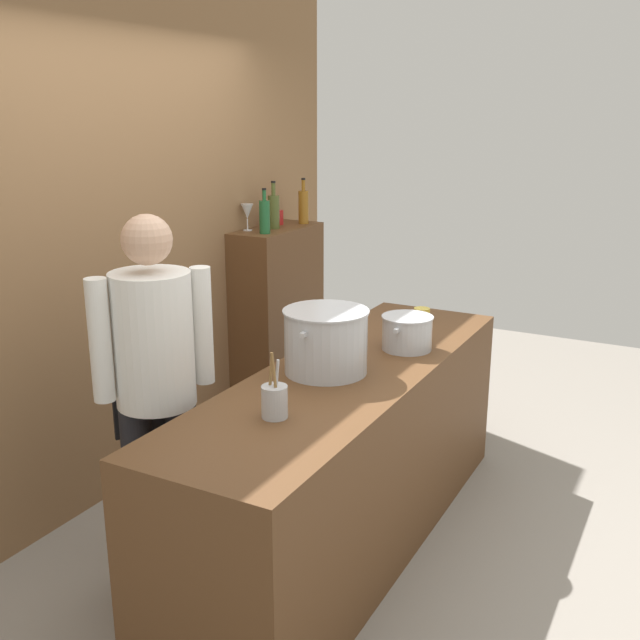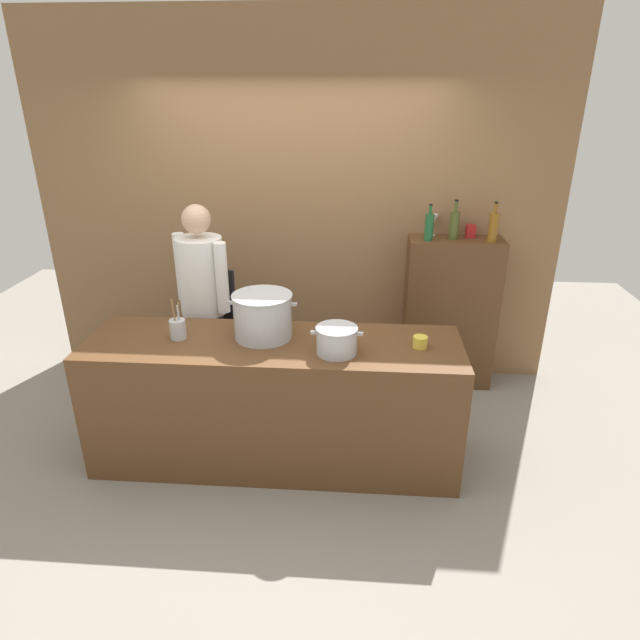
{
  "view_description": "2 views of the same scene",
  "coord_description": "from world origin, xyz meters",
  "px_view_note": "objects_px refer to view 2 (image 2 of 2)",
  "views": [
    {
      "loc": [
        -2.9,
        -1.41,
        2.06
      ],
      "look_at": [
        0.25,
        0.28,
        1.04
      ],
      "focal_mm": 41.42,
      "sensor_mm": 36.0,
      "label": 1
    },
    {
      "loc": [
        0.54,
        -3.14,
        2.42
      ],
      "look_at": [
        0.28,
        0.33,
        0.92
      ],
      "focal_mm": 30.46,
      "sensor_mm": 36.0,
      "label": 2
    }
  ],
  "objects_px": {
    "wine_bottle_olive": "(454,224)",
    "wine_glass_tall": "(433,221)",
    "stockpot_large": "(263,316)",
    "utensil_crock": "(178,328)",
    "butter_jar": "(420,342)",
    "wine_bottle_green": "(429,226)",
    "wine_bottle_amber": "(493,227)",
    "chef": "(204,296)",
    "stockpot_small": "(337,340)",
    "spice_tin_red": "(471,231)"
  },
  "relations": [
    {
      "from": "wine_bottle_olive",
      "to": "wine_glass_tall",
      "type": "height_order",
      "value": "wine_bottle_olive"
    },
    {
      "from": "stockpot_large",
      "to": "utensil_crock",
      "type": "height_order",
      "value": "stockpot_large"
    },
    {
      "from": "stockpot_large",
      "to": "butter_jar",
      "type": "xyz_separation_m",
      "value": [
        1.02,
        -0.08,
        -0.11
      ]
    },
    {
      "from": "wine_bottle_green",
      "to": "wine_bottle_amber",
      "type": "height_order",
      "value": "wine_bottle_amber"
    },
    {
      "from": "stockpot_large",
      "to": "wine_bottle_amber",
      "type": "relative_size",
      "value": 1.43
    },
    {
      "from": "utensil_crock",
      "to": "wine_bottle_olive",
      "type": "height_order",
      "value": "wine_bottle_olive"
    },
    {
      "from": "chef",
      "to": "stockpot_small",
      "type": "distance_m",
      "value": 1.28
    },
    {
      "from": "utensil_crock",
      "to": "wine_bottle_green",
      "type": "distance_m",
      "value": 2.09
    },
    {
      "from": "butter_jar",
      "to": "stockpot_large",
      "type": "bearing_deg",
      "value": 175.26
    },
    {
      "from": "utensil_crock",
      "to": "wine_glass_tall",
      "type": "bearing_deg",
      "value": 36.12
    },
    {
      "from": "spice_tin_red",
      "to": "wine_bottle_olive",
      "type": "bearing_deg",
      "value": -153.69
    },
    {
      "from": "stockpot_small",
      "to": "wine_bottle_olive",
      "type": "xyz_separation_m",
      "value": [
        0.87,
        1.31,
        0.43
      ]
    },
    {
      "from": "chef",
      "to": "spice_tin_red",
      "type": "height_order",
      "value": "chef"
    },
    {
      "from": "stockpot_large",
      "to": "spice_tin_red",
      "type": "height_order",
      "value": "spice_tin_red"
    },
    {
      "from": "spice_tin_red",
      "to": "wine_bottle_green",
      "type": "bearing_deg",
      "value": -159.7
    },
    {
      "from": "chef",
      "to": "wine_bottle_olive",
      "type": "height_order",
      "value": "chef"
    },
    {
      "from": "chef",
      "to": "wine_bottle_olive",
      "type": "xyz_separation_m",
      "value": [
        1.91,
        0.58,
        0.45
      ]
    },
    {
      "from": "wine_bottle_green",
      "to": "wine_bottle_amber",
      "type": "xyz_separation_m",
      "value": [
        0.5,
        -0.01,
        0.01
      ]
    },
    {
      "from": "wine_bottle_amber",
      "to": "wine_glass_tall",
      "type": "relative_size",
      "value": 1.8
    },
    {
      "from": "stockpot_small",
      "to": "utensil_crock",
      "type": "relative_size",
      "value": 1.17
    },
    {
      "from": "utensil_crock",
      "to": "wine_glass_tall",
      "type": "distance_m",
      "value": 2.23
    },
    {
      "from": "wine_glass_tall",
      "to": "wine_bottle_amber",
      "type": "bearing_deg",
      "value": -21.04
    },
    {
      "from": "stockpot_small",
      "to": "stockpot_large",
      "type": "bearing_deg",
      "value": 157.69
    },
    {
      "from": "wine_bottle_green",
      "to": "wine_bottle_amber",
      "type": "relative_size",
      "value": 0.92
    },
    {
      "from": "wine_bottle_green",
      "to": "wine_bottle_olive",
      "type": "relative_size",
      "value": 0.92
    },
    {
      "from": "chef",
      "to": "utensil_crock",
      "type": "height_order",
      "value": "chef"
    },
    {
      "from": "stockpot_large",
      "to": "butter_jar",
      "type": "bearing_deg",
      "value": -4.74
    },
    {
      "from": "chef",
      "to": "butter_jar",
      "type": "height_order",
      "value": "chef"
    },
    {
      "from": "stockpot_large",
      "to": "stockpot_small",
      "type": "bearing_deg",
      "value": -22.31
    },
    {
      "from": "stockpot_small",
      "to": "butter_jar",
      "type": "xyz_separation_m",
      "value": [
        0.52,
        0.12,
        -0.05
      ]
    },
    {
      "from": "chef",
      "to": "stockpot_large",
      "type": "xyz_separation_m",
      "value": [
        0.55,
        -0.54,
        0.08
      ]
    },
    {
      "from": "chef",
      "to": "wine_bottle_green",
      "type": "relative_size",
      "value": 5.73
    },
    {
      "from": "utensil_crock",
      "to": "wine_glass_tall",
      "type": "xyz_separation_m",
      "value": [
        1.76,
        1.29,
        0.45
      ]
    },
    {
      "from": "wine_bottle_olive",
      "to": "wine_glass_tall",
      "type": "distance_m",
      "value": 0.19
    },
    {
      "from": "wine_glass_tall",
      "to": "stockpot_large",
      "type": "bearing_deg",
      "value": -134.72
    },
    {
      "from": "butter_jar",
      "to": "spice_tin_red",
      "type": "bearing_deg",
      "value": 68.7
    },
    {
      "from": "wine_bottle_olive",
      "to": "wine_bottle_amber",
      "type": "relative_size",
      "value": 1.0
    },
    {
      "from": "utensil_crock",
      "to": "wine_bottle_amber",
      "type": "distance_m",
      "value": 2.52
    },
    {
      "from": "butter_jar",
      "to": "wine_bottle_green",
      "type": "xyz_separation_m",
      "value": [
        0.14,
        1.14,
        0.47
      ]
    },
    {
      "from": "wine_bottle_amber",
      "to": "spice_tin_red",
      "type": "relative_size",
      "value": 3.13
    },
    {
      "from": "stockpot_small",
      "to": "wine_bottle_amber",
      "type": "relative_size",
      "value": 1.02
    },
    {
      "from": "butter_jar",
      "to": "spice_tin_red",
      "type": "relative_size",
      "value": 0.92
    },
    {
      "from": "chef",
      "to": "stockpot_small",
      "type": "height_order",
      "value": "chef"
    },
    {
      "from": "stockpot_large",
      "to": "chef",
      "type": "bearing_deg",
      "value": 135.58
    },
    {
      "from": "stockpot_large",
      "to": "wine_bottle_green",
      "type": "bearing_deg",
      "value": 42.3
    },
    {
      "from": "wine_glass_tall",
      "to": "spice_tin_red",
      "type": "height_order",
      "value": "wine_glass_tall"
    },
    {
      "from": "spice_tin_red",
      "to": "butter_jar",
      "type": "bearing_deg",
      "value": -111.3
    },
    {
      "from": "utensil_crock",
      "to": "butter_jar",
      "type": "bearing_deg",
      "value": -0.69
    },
    {
      "from": "chef",
      "to": "wine_bottle_green",
      "type": "xyz_separation_m",
      "value": [
        1.71,
        0.52,
        0.44
      ]
    },
    {
      "from": "stockpot_large",
      "to": "wine_bottle_amber",
      "type": "height_order",
      "value": "wine_bottle_amber"
    }
  ]
}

